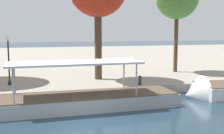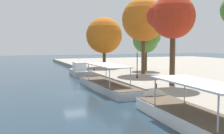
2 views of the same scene
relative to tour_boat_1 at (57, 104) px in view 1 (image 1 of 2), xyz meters
The scene contains 5 objects.
ground_plane 4.24m from the tour_boat_1, 72.60° to the right, with size 220.00×220.00×0.00m, color #1E3342.
dock_promenade 30.27m from the tour_boat_1, 87.61° to the left, with size 120.00×55.00×0.69m, color gray.
tour_boat_1 is the anchor object (origin of this frame).
mooring_bollard_1 7.73m from the tour_boat_1, 26.03° to the left, with size 0.27×0.27×0.77m.
lamp_post 7.54m from the tour_boat_1, 117.89° to the left, with size 0.42×0.42×3.97m.
Camera 1 is at (-2.75, -14.64, 5.15)m, focal length 47.20 mm.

